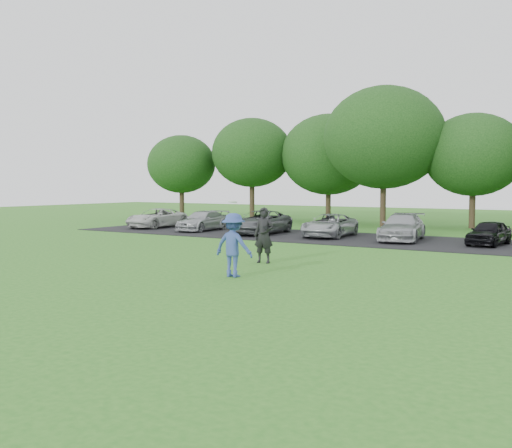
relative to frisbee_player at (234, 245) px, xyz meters
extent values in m
plane|color=#2C7320|center=(-0.98, -0.73, -0.90)|extent=(100.00, 100.00, 0.00)
cube|color=black|center=(-0.98, 12.27, -0.89)|extent=(32.00, 6.50, 0.03)
imported|color=#364C98|center=(0.00, 0.00, 0.00)|extent=(1.19, 0.71, 1.81)
cylinder|color=white|center=(-0.07, 0.06, 1.22)|extent=(0.27, 0.27, 0.08)
imported|color=black|center=(-0.74, 2.88, 0.02)|extent=(0.74, 0.55, 1.85)
cube|color=black|center=(-0.56, 2.70, 0.29)|extent=(0.15, 0.12, 0.10)
imported|color=silver|center=(-14.08, 12.51, -0.31)|extent=(1.92, 4.10, 1.14)
imported|color=#A9ACB0|center=(-10.37, 12.16, -0.33)|extent=(1.73, 3.84, 1.09)
imported|color=#525559|center=(-6.52, 12.12, -0.27)|extent=(2.41, 4.54, 1.21)
imported|color=#A9ACB0|center=(-2.75, 12.49, -0.31)|extent=(2.15, 4.16, 1.12)
imported|color=#A4A7AB|center=(0.87, 12.59, -0.26)|extent=(2.28, 4.41, 1.22)
imported|color=black|center=(4.65, 12.53, -0.34)|extent=(1.63, 3.24, 1.06)
cylinder|color=#38281C|center=(-18.98, 20.87, 0.20)|extent=(0.36, 0.36, 2.20)
ellipsoid|color=#214C19|center=(-18.98, 20.87, 3.25)|extent=(5.20, 5.20, 4.42)
cylinder|color=#38281C|center=(-13.48, 22.27, 0.45)|extent=(0.36, 0.36, 2.70)
ellipsoid|color=#214C19|center=(-13.48, 22.27, 4.02)|extent=(5.94, 5.94, 5.05)
cylinder|color=#38281C|center=(-7.98, 23.67, 0.20)|extent=(0.36, 0.36, 2.20)
ellipsoid|color=#214C19|center=(-7.98, 23.67, 3.80)|extent=(6.68, 6.68, 5.68)
cylinder|color=#38281C|center=(-2.98, 20.87, 0.45)|extent=(0.36, 0.36, 2.70)
ellipsoid|color=#214C19|center=(-2.98, 20.87, 4.58)|extent=(7.42, 7.42, 6.31)
cylinder|color=#38281C|center=(2.02, 22.27, 0.20)|extent=(0.36, 0.36, 2.20)
ellipsoid|color=#214C19|center=(2.02, 22.27, 3.46)|extent=(5.76, 5.76, 4.90)
camera|label=1|loc=(9.00, -13.24, 1.72)|focal=40.00mm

